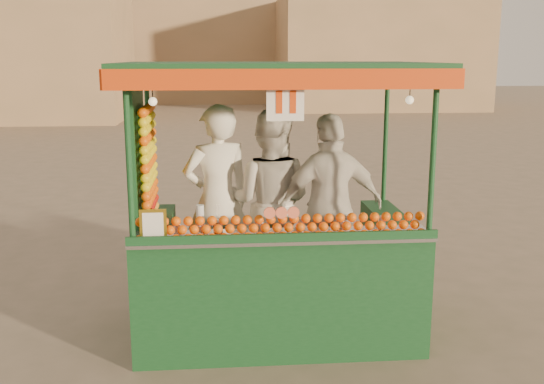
{
  "coord_description": "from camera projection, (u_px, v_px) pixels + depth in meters",
  "views": [
    {
      "loc": [
        -0.46,
        -5.37,
        2.39
      ],
      "look_at": [
        -0.01,
        -0.16,
        1.25
      ],
      "focal_mm": 41.5,
      "sensor_mm": 36.0,
      "label": 1
    }
  ],
  "objects": [
    {
      "name": "building_right",
      "position": [
        377.0,
        54.0,
        29.21
      ],
      "size": [
        9.0,
        6.0,
        5.0
      ],
      "primitive_type": "cube",
      "color": "#A57F5D",
      "rests_on": "ground"
    },
    {
      "name": "juice_cart",
      "position": [
        269.0,
        250.0,
        5.38
      ],
      "size": [
        2.57,
        1.67,
        2.34
      ],
      "color": "#103B1B",
      "rests_on": "ground"
    },
    {
      "name": "ground",
      "position": [
        271.0,
        321.0,
        5.78
      ],
      "size": [
        90.0,
        90.0,
        0.0
      ],
      "primitive_type": "plane",
      "color": "#6B5F4C",
      "rests_on": "ground"
    },
    {
      "name": "vendor_left",
      "position": [
        217.0,
        200.0,
        5.63
      ],
      "size": [
        0.71,
        0.57,
        1.71
      ],
      "rotation": [
        0.0,
        0.0,
        3.43
      ],
      "color": "white",
      "rests_on": "ground"
    },
    {
      "name": "building_center",
      "position": [
        187.0,
        35.0,
        34.08
      ],
      "size": [
        14.0,
        7.0,
        7.0
      ],
      "primitive_type": "cube",
      "color": "#A57F5D",
      "rests_on": "ground"
    },
    {
      "name": "vendor_middle",
      "position": [
        270.0,
        202.0,
        5.66
      ],
      "size": [
        0.96,
        0.85,
        1.66
      ],
      "rotation": [
        0.0,
        0.0,
        2.83
      ],
      "color": "silver",
      "rests_on": "ground"
    },
    {
      "name": "vendor_right",
      "position": [
        331.0,
        207.0,
        5.5
      ],
      "size": [
        1.02,
        0.57,
        1.64
      ],
      "rotation": [
        0.0,
        0.0,
        3.32
      ],
      "color": "silver",
      "rests_on": "ground"
    }
  ]
}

